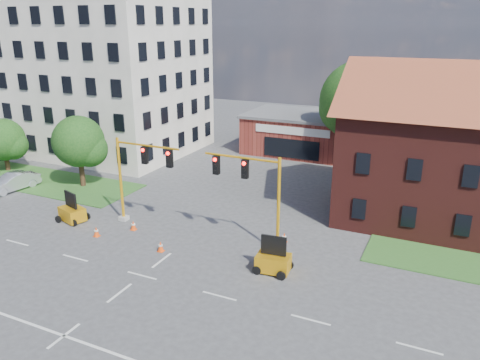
{
  "coord_description": "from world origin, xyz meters",
  "views": [
    {
      "loc": [
        15.06,
        -19.04,
        13.74
      ],
      "look_at": [
        1.55,
        10.0,
        2.95
      ],
      "focal_mm": 35.0,
      "sensor_mm": 36.0,
      "label": 1
    }
  ],
  "objects": [
    {
      "name": "tree_nw_front",
      "position": [
        -13.78,
        10.58,
        3.9
      ],
      "size": [
        4.65,
        4.42,
        6.29
      ],
      "color": "#352513",
      "rests_on": "ground"
    },
    {
      "name": "trailer_east",
      "position": [
        6.65,
        3.59,
        0.68
      ],
      "size": [
        2.03,
        1.45,
        2.18
      ],
      "rotation": [
        0.0,
        0.0,
        0.1
      ],
      "color": "#FFAF15",
      "rests_on": "ground"
    },
    {
      "name": "trailer_west",
      "position": [
        -9.24,
        4.27,
        0.67
      ],
      "size": [
        2.18,
        1.78,
        2.15
      ],
      "rotation": [
        0.0,
        0.0,
        -0.31
      ],
      "color": "#FFAF15",
      "rests_on": "ground"
    },
    {
      "name": "signal_mast_east",
      "position": [
        4.36,
        6.0,
        3.92
      ],
      "size": [
        5.3,
        0.6,
        6.2
      ],
      "color": "#999994",
      "rests_on": "ground"
    },
    {
      "name": "grass_verge_nw",
      "position": [
        -20.0,
        10.0,
        0.04
      ],
      "size": [
        22.0,
        6.0,
        0.08
      ],
      "primitive_type": "cube",
      "color": "#2B5921",
      "rests_on": "ground"
    },
    {
      "name": "cone_a",
      "position": [
        -5.92,
        2.99,
        0.34
      ],
      "size": [
        0.4,
        0.4,
        0.7
      ],
      "color": "#FF4B0D",
      "rests_on": "ground"
    },
    {
      "name": "cone_b",
      "position": [
        -4.29,
        4.89,
        0.34
      ],
      "size": [
        0.4,
        0.4,
        0.7
      ],
      "color": "#FF4B0D",
      "rests_on": "ground"
    },
    {
      "name": "tree_nw_rear",
      "position": [
        -23.79,
        11.08,
        2.96
      ],
      "size": [
        4.26,
        4.05,
        5.13
      ],
      "color": "#352513",
      "rests_on": "ground"
    },
    {
      "name": "pickup_white",
      "position": [
        11.08,
        15.62,
        0.77
      ],
      "size": [
        5.55,
        2.59,
        1.54
      ],
      "primitive_type": "imported",
      "rotation": [
        0.0,
        0.0,
        1.56
      ],
      "color": "white",
      "rests_on": "ground"
    },
    {
      "name": "ground",
      "position": [
        0.0,
        0.0,
        0.0
      ],
      "size": [
        120.0,
        120.0,
        0.0
      ],
      "primitive_type": "plane",
      "color": "#3D3D3F",
      "rests_on": "ground"
    },
    {
      "name": "brick_shop",
      "position": [
        0.0,
        29.98,
        2.16
      ],
      "size": [
        12.4,
        8.4,
        4.3
      ],
      "color": "maroon",
      "rests_on": "ground"
    },
    {
      "name": "signal_mast_west",
      "position": [
        -4.36,
        6.0,
        3.92
      ],
      "size": [
        5.3,
        0.6,
        6.2
      ],
      "color": "#999994",
      "rests_on": "ground"
    },
    {
      "name": "office_block",
      "position": [
        -20.0,
        21.9,
        10.31
      ],
      "size": [
        18.4,
        15.4,
        20.6
      ],
      "color": "beige",
      "rests_on": "ground"
    },
    {
      "name": "tree_large",
      "position": [
        6.9,
        27.08,
        6.27
      ],
      "size": [
        8.25,
        7.86,
        10.47
      ],
      "color": "#352513",
      "rests_on": "ground"
    },
    {
      "name": "cone_c",
      "position": [
        -0.72,
        2.98,
        0.34
      ],
      "size": [
        0.4,
        0.4,
        0.7
      ],
      "color": "#FF4B0D",
      "rests_on": "ground"
    },
    {
      "name": "cone_d",
      "position": [
        5.93,
        7.46,
        0.34
      ],
      "size": [
        0.4,
        0.4,
        0.7
      ],
      "color": "#FF4B0D",
      "rests_on": "ground"
    },
    {
      "name": "lane_markings",
      "position": [
        0.0,
        -3.0,
        0.01
      ],
      "size": [
        60.0,
        36.0,
        0.01
      ],
      "primitive_type": null,
      "color": "silver",
      "rests_on": "ground"
    },
    {
      "name": "sedan_silver_front",
      "position": [
        -18.71,
        7.15,
        0.75
      ],
      "size": [
        2.34,
        4.75,
        1.5
      ],
      "primitive_type": "imported",
      "rotation": [
        0.0,
        0.0,
        -0.17
      ],
      "color": "#B4B7BC",
      "rests_on": "ground"
    }
  ]
}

